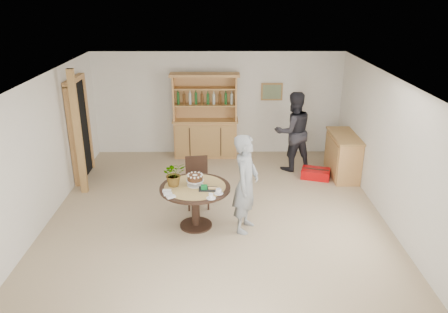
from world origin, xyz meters
The scene contains 17 objects.
ground centered at (0.00, 0.00, 0.00)m, with size 7.00×7.00×0.00m, color tan.
room_shell centered at (0.00, 0.01, 1.74)m, with size 6.04×7.04×2.52m.
doorway centered at (-2.93, 2.00, 1.11)m, with size 0.13×1.10×2.18m.
pine_post centered at (-2.70, 1.20, 1.25)m, with size 0.12×0.12×2.50m, color #AF794A.
hutch centered at (-0.30, 3.24, 0.69)m, with size 1.62×0.54×2.04m.
sideboard centered at (2.74, 2.00, 0.47)m, with size 0.54×1.26×0.94m.
dining_table centered at (-0.36, -0.18, 0.60)m, with size 1.20×1.20×0.76m.
dining_chair centered at (-0.37, 0.64, 0.54)m, with size 0.47×0.47×0.95m.
birthday_cake centered at (-0.36, -0.13, 0.88)m, with size 0.30×0.30×0.20m.
flower_vase centered at (-0.71, -0.13, 0.97)m, with size 0.38×0.33×0.42m, color #3F7233.
gift_tray centered at (-0.15, -0.31, 0.79)m, with size 0.30×0.20×0.08m.
coffee_cup_a centered at (0.04, -0.46, 0.80)m, with size 0.15×0.15×0.09m.
coffee_cup_b centered at (-0.08, -0.63, 0.79)m, with size 0.15×0.15×0.08m.
napkins centered at (-0.77, -0.50, 0.77)m, with size 0.24×0.33×0.03m.
teen_boy centered at (0.49, -0.28, 0.85)m, with size 0.62×0.41×1.70m, color gray.
adult_person centered at (1.68, 2.38, 0.90)m, with size 0.87×0.68×1.80m, color black.
red_suitcase centered at (2.14, 1.86, 0.10)m, with size 0.69×0.56×0.21m.
Camera 1 is at (0.08, -6.86, 3.89)m, focal length 35.00 mm.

